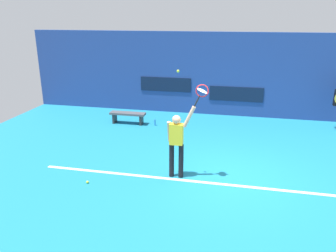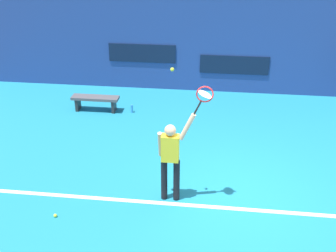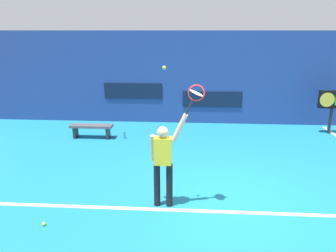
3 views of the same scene
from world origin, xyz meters
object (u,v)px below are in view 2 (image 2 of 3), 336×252
at_px(tennis_player, 171,156).
at_px(spare_ball, 55,215).
at_px(court_bench, 95,100).
at_px(water_bottle, 132,109).
at_px(tennis_ball, 172,69).
at_px(tennis_racket, 204,96).

height_order(tennis_player, spare_ball, tennis_player).
bearing_deg(court_bench, water_bottle, 0.00).
height_order(tennis_ball, court_bench, tennis_ball).
bearing_deg(water_bottle, tennis_player, -68.06).
distance_m(tennis_ball, court_bench, 5.50).
relative_size(tennis_player, court_bench, 1.40).
height_order(tennis_racket, tennis_ball, tennis_ball).
bearing_deg(tennis_racket, spare_ball, -162.73).
height_order(tennis_racket, water_bottle, tennis_racket).
xyz_separation_m(tennis_player, tennis_ball, (0.03, -0.06, 1.79)).
xyz_separation_m(tennis_player, water_bottle, (-1.62, 4.02, -0.89)).
bearing_deg(tennis_racket, tennis_ball, -174.26).
distance_m(tennis_racket, tennis_ball, 0.75).
xyz_separation_m(tennis_ball, water_bottle, (-1.65, 4.08, -2.68)).
relative_size(tennis_racket, tennis_ball, 9.12).
bearing_deg(tennis_player, tennis_racket, -0.41).
bearing_deg(court_bench, spare_ball, -83.26).
distance_m(tennis_player, water_bottle, 4.42).
bearing_deg(spare_ball, tennis_player, 21.80).
distance_m(tennis_ball, water_bottle, 5.15).
relative_size(court_bench, water_bottle, 5.83).
relative_size(tennis_racket, spare_ball, 9.12).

